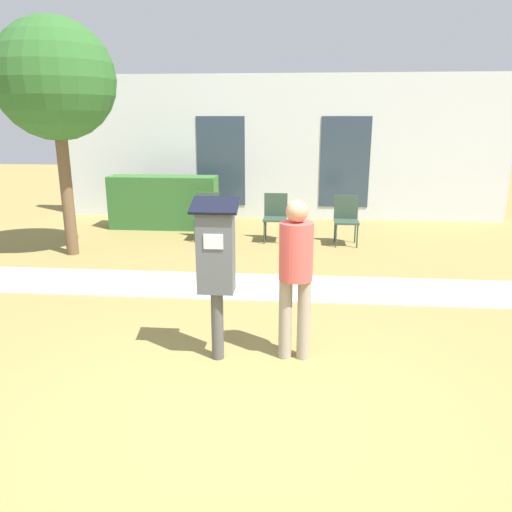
# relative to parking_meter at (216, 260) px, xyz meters

# --- Properties ---
(ground_plane) EXTENTS (40.00, 40.00, 0.00)m
(ground_plane) POSITION_rel_parking_meter_xyz_m (0.34, -0.88, -1.02)
(ground_plane) COLOR olive
(sidewalk) EXTENTS (12.00, 1.10, 0.02)m
(sidewalk) POSITION_rel_parking_meter_xyz_m (0.34, 2.12, -1.01)
(sidewalk) COLOR beige
(sidewalk) RESTS_ON ground
(building_facade) EXTENTS (10.00, 0.26, 3.20)m
(building_facade) POSITION_rel_parking_meter_xyz_m (0.34, 7.11, 0.58)
(building_facade) COLOR silver
(building_facade) RESTS_ON ground
(parking_meter) EXTENTS (0.44, 0.31, 1.59)m
(parking_meter) POSITION_rel_parking_meter_xyz_m (0.00, 0.00, 0.00)
(parking_meter) COLOR #4C4C4C
(parking_meter) RESTS_ON ground
(person_standing) EXTENTS (0.32, 0.32, 1.58)m
(person_standing) POSITION_rel_parking_meter_xyz_m (0.75, 0.08, -0.09)
(person_standing) COLOR gray
(person_standing) RESTS_ON ground
(outdoor_chair_left) EXTENTS (0.44, 0.44, 0.90)m
(outdoor_chair_left) POSITION_rel_parking_meter_xyz_m (-1.01, 4.86, -0.49)
(outdoor_chair_left) COLOR #334738
(outdoor_chair_left) RESTS_ON ground
(outdoor_chair_middle) EXTENTS (0.44, 0.44, 0.90)m
(outdoor_chair_middle) POSITION_rel_parking_meter_xyz_m (0.31, 4.86, -0.49)
(outdoor_chair_middle) COLOR #334738
(outdoor_chair_middle) RESTS_ON ground
(outdoor_chair_right) EXTENTS (0.44, 0.44, 0.90)m
(outdoor_chair_right) POSITION_rel_parking_meter_xyz_m (1.62, 4.72, -0.49)
(outdoor_chair_right) COLOR #334738
(outdoor_chair_right) RESTS_ON ground
(hedge_row) EXTENTS (2.25, 0.60, 1.10)m
(hedge_row) POSITION_rel_parking_meter_xyz_m (-2.10, 5.77, -0.47)
(hedge_row) COLOR #33662D
(hedge_row) RESTS_ON ground
(tree) EXTENTS (1.90, 1.90, 3.82)m
(tree) POSITION_rel_parking_meter_xyz_m (-3.14, 3.58, 1.83)
(tree) COLOR brown
(tree) RESTS_ON ground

